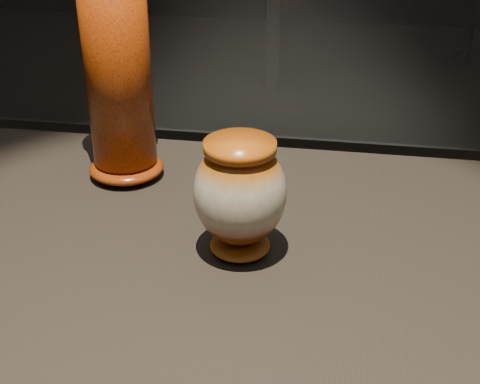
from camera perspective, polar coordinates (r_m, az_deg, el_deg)
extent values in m
cube|color=black|center=(0.96, 5.65, -7.73)|extent=(2.00, 0.80, 0.05)
ellipsoid|color=#6C2709|center=(0.97, 0.00, -4.53)|extent=(0.11, 0.11, 0.02)
ellipsoid|color=beige|center=(0.92, 0.00, -0.05)|extent=(0.17, 0.17, 0.15)
cylinder|color=#C25E12|center=(0.89, 0.00, 3.90)|extent=(0.13, 0.13, 0.01)
ellipsoid|color=#C04D0C|center=(1.19, -9.65, 2.10)|extent=(0.14, 0.14, 0.04)
cylinder|color=#C04D0C|center=(1.12, -10.47, 11.20)|extent=(0.12, 0.12, 0.37)
cube|color=black|center=(4.38, 3.26, 14.95)|extent=(0.08, 0.50, 0.85)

